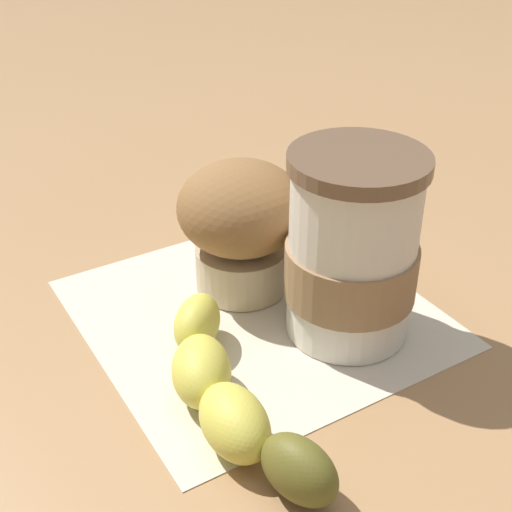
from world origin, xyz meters
TOP-DOWN VIEW (x-y plane):
  - ground_plane at (0.00, 0.00)m, footprint 3.00×3.00m
  - paper_napkin at (0.00, 0.00)m, footprint 0.29×0.29m
  - coffee_cup at (-0.06, 0.04)m, footprint 0.09×0.09m
  - muffin at (-0.00, -0.04)m, footprint 0.10×0.10m
  - banana at (0.05, 0.10)m, footprint 0.08×0.20m

SIDE VIEW (x-z plane):
  - ground_plane at x=0.00m, z-range 0.00..0.00m
  - paper_napkin at x=0.00m, z-range 0.00..0.00m
  - banana at x=0.05m, z-range 0.00..0.04m
  - muffin at x=0.00m, z-range 0.01..0.11m
  - coffee_cup at x=-0.06m, z-range 0.00..0.13m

